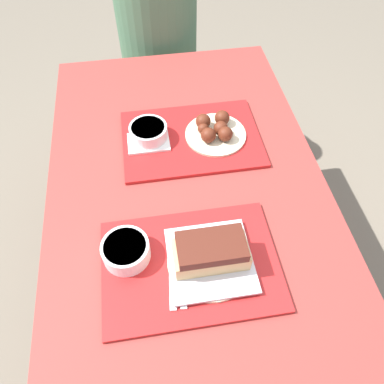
# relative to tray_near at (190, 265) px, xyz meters

# --- Properties ---
(ground_plane) EXTENTS (12.00, 12.00, 0.00)m
(ground_plane) POSITION_rel_tray_near_xyz_m (0.03, 0.17, -0.75)
(ground_plane) COLOR #706656
(picnic_table) EXTENTS (0.82, 1.55, 0.75)m
(picnic_table) POSITION_rel_tray_near_xyz_m (0.03, 0.17, -0.11)
(picnic_table) COLOR maroon
(picnic_table) RESTS_ON ground_plane
(picnic_bench_far) EXTENTS (0.78, 0.28, 0.44)m
(picnic_bench_far) POSITION_rel_tray_near_xyz_m (0.03, 1.17, -0.38)
(picnic_bench_far) COLOR maroon
(picnic_bench_far) RESTS_ON ground_plane
(tray_near) EXTENTS (0.44, 0.32, 0.01)m
(tray_near) POSITION_rel_tray_near_xyz_m (0.00, 0.00, 0.00)
(tray_near) COLOR red
(tray_near) RESTS_ON picnic_table
(tray_far) EXTENTS (0.44, 0.32, 0.01)m
(tray_far) POSITION_rel_tray_near_xyz_m (0.07, 0.45, 0.00)
(tray_far) COLOR red
(tray_far) RESTS_ON picnic_table
(bowl_coleslaw_near) EXTENTS (0.12, 0.12, 0.05)m
(bowl_coleslaw_near) POSITION_rel_tray_near_xyz_m (-0.16, 0.05, 0.03)
(bowl_coleslaw_near) COLOR white
(bowl_coleslaw_near) RESTS_ON tray_near
(brisket_sandwich_plate) EXTENTS (0.21, 0.21, 0.09)m
(brisket_sandwich_plate) POSITION_rel_tray_near_xyz_m (0.05, -0.00, 0.04)
(brisket_sandwich_plate) COLOR beige
(brisket_sandwich_plate) RESTS_ON tray_near
(plastic_fork_near) EXTENTS (0.03, 0.17, 0.00)m
(plastic_fork_near) POSITION_rel_tray_near_xyz_m (-0.05, -0.03, 0.01)
(plastic_fork_near) COLOR white
(plastic_fork_near) RESTS_ON tray_near
(plastic_knife_near) EXTENTS (0.03, 0.17, 0.00)m
(plastic_knife_near) POSITION_rel_tray_near_xyz_m (-0.03, -0.03, 0.01)
(plastic_knife_near) COLOR white
(plastic_knife_near) RESTS_ON tray_near
(bowl_coleslaw_far) EXTENTS (0.12, 0.12, 0.05)m
(bowl_coleslaw_far) POSITION_rel_tray_near_xyz_m (-0.06, 0.46, 0.03)
(bowl_coleslaw_far) COLOR white
(bowl_coleslaw_far) RESTS_ON tray_far
(wings_plate_far) EXTENTS (0.20, 0.20, 0.06)m
(wings_plate_far) POSITION_rel_tray_near_xyz_m (0.15, 0.45, 0.03)
(wings_plate_far) COLOR beige
(wings_plate_far) RESTS_ON tray_far
(napkin_far) EXTENTS (0.13, 0.09, 0.01)m
(napkin_far) POSITION_rel_tray_near_xyz_m (-0.07, 0.44, 0.01)
(napkin_far) COLOR white
(napkin_far) RESTS_ON tray_far
(person_seated_across) EXTENTS (0.35, 0.35, 0.73)m
(person_seated_across) POSITION_rel_tray_near_xyz_m (0.03, 1.17, -0.01)
(person_seated_across) COLOR #477051
(person_seated_across) RESTS_ON picnic_bench_far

